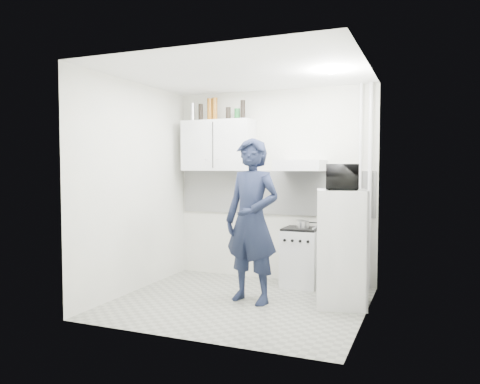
% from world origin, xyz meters
% --- Properties ---
extents(floor, '(2.80, 2.80, 0.00)m').
position_xyz_m(floor, '(0.00, 0.00, 0.00)').
color(floor, gray).
rests_on(floor, ground).
extents(ceiling, '(2.80, 2.80, 0.00)m').
position_xyz_m(ceiling, '(0.00, 0.00, 2.60)').
color(ceiling, white).
rests_on(ceiling, wall_back).
extents(wall_back, '(2.80, 0.00, 2.80)m').
position_xyz_m(wall_back, '(0.00, 1.25, 1.30)').
color(wall_back, beige).
rests_on(wall_back, floor).
extents(wall_left, '(0.00, 2.60, 2.60)m').
position_xyz_m(wall_left, '(-1.40, 0.00, 1.30)').
color(wall_left, beige).
rests_on(wall_left, floor).
extents(wall_right, '(0.00, 2.60, 2.60)m').
position_xyz_m(wall_right, '(1.40, 0.00, 1.30)').
color(wall_right, beige).
rests_on(wall_right, floor).
extents(person, '(0.77, 0.59, 1.88)m').
position_xyz_m(person, '(0.13, 0.09, 0.94)').
color(person, black).
rests_on(person, floor).
extents(stove, '(0.46, 0.46, 0.74)m').
position_xyz_m(stove, '(0.47, 1.00, 0.37)').
color(stove, silver).
rests_on(stove, floor).
extents(fridge, '(0.65, 0.65, 1.30)m').
position_xyz_m(fridge, '(1.10, 0.34, 0.65)').
color(fridge, white).
rests_on(fridge, floor).
extents(stove_top, '(0.44, 0.44, 0.03)m').
position_xyz_m(stove_top, '(0.47, 1.00, 0.75)').
color(stove_top, black).
rests_on(stove_top, stove).
extents(saucepan, '(0.16, 0.16, 0.09)m').
position_xyz_m(saucepan, '(0.49, 1.01, 0.81)').
color(saucepan, silver).
rests_on(saucepan, stove_top).
extents(microwave, '(0.57, 0.44, 0.28)m').
position_xyz_m(microwave, '(1.10, 0.34, 1.44)').
color(microwave, black).
rests_on(microwave, fridge).
extents(bottle_a, '(0.06, 0.06, 0.26)m').
position_xyz_m(bottle_a, '(-1.15, 1.07, 2.33)').
color(bottle_a, silver).
rests_on(bottle_a, upper_cabinet).
extents(bottle_b, '(0.06, 0.06, 0.24)m').
position_xyz_m(bottle_b, '(-1.02, 1.07, 2.32)').
color(bottle_b, black).
rests_on(bottle_b, upper_cabinet).
extents(bottle_c, '(0.07, 0.07, 0.31)m').
position_xyz_m(bottle_c, '(-0.88, 1.07, 2.35)').
color(bottle_c, brown).
rests_on(bottle_c, upper_cabinet).
extents(bottle_d, '(0.07, 0.07, 0.32)m').
position_xyz_m(bottle_d, '(-0.80, 1.07, 2.36)').
color(bottle_d, brown).
rests_on(bottle_d, upper_cabinet).
extents(canister_a, '(0.07, 0.07, 0.17)m').
position_xyz_m(canister_a, '(-0.60, 1.07, 2.29)').
color(canister_a, black).
rests_on(canister_a, upper_cabinet).
extents(canister_b, '(0.08, 0.08, 0.15)m').
position_xyz_m(canister_b, '(-0.46, 1.07, 2.27)').
color(canister_b, '#144C1E').
rests_on(canister_b, upper_cabinet).
extents(bottle_e, '(0.06, 0.06, 0.26)m').
position_xyz_m(bottle_e, '(-0.38, 1.07, 2.33)').
color(bottle_e, black).
rests_on(bottle_e, upper_cabinet).
extents(upper_cabinet, '(1.00, 0.35, 0.70)m').
position_xyz_m(upper_cabinet, '(-0.75, 1.07, 1.85)').
color(upper_cabinet, white).
rests_on(upper_cabinet, wall_back).
extents(range_hood, '(0.60, 0.50, 0.14)m').
position_xyz_m(range_hood, '(0.45, 1.00, 1.57)').
color(range_hood, silver).
rests_on(range_hood, wall_back).
extents(backsplash, '(2.74, 0.03, 0.60)m').
position_xyz_m(backsplash, '(0.00, 1.24, 1.20)').
color(backsplash, white).
rests_on(backsplash, wall_back).
extents(pipe_a, '(0.05, 0.05, 2.60)m').
position_xyz_m(pipe_a, '(1.30, 1.17, 1.30)').
color(pipe_a, silver).
rests_on(pipe_a, floor).
extents(pipe_b, '(0.04, 0.04, 2.60)m').
position_xyz_m(pipe_b, '(1.18, 1.17, 1.30)').
color(pipe_b, silver).
rests_on(pipe_b, floor).
extents(ceiling_spot_fixture, '(0.10, 0.10, 0.02)m').
position_xyz_m(ceiling_spot_fixture, '(1.00, 0.20, 2.57)').
color(ceiling_spot_fixture, white).
rests_on(ceiling_spot_fixture, ceiling).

